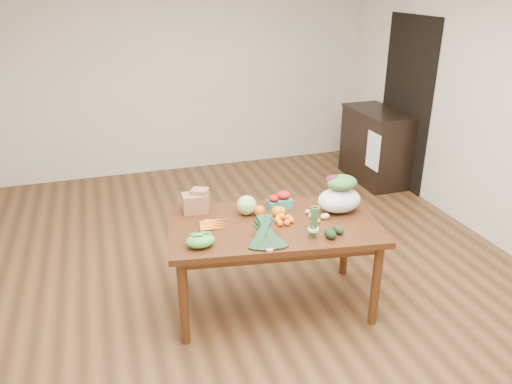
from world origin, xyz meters
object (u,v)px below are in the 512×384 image
object	(u,v)px
paper_bag	(195,201)
cabbage	(247,205)
dining_table	(273,265)
cabinet	(375,146)
asparagus_bundle	(314,222)
mandarin_cluster	(282,218)
salad_bag	(340,195)
kale_bunch	(267,235)

from	to	relation	value
paper_bag	cabbage	xyz separation A→B (m)	(0.38, -0.17, -0.01)
dining_table	paper_bag	distance (m)	0.81
cabinet	asparagus_bundle	bearing A→B (deg)	-128.61
paper_bag	mandarin_cluster	xyz separation A→B (m)	(0.60, -0.39, -0.05)
paper_bag	cabinet	bearing A→B (deg)	33.67
paper_bag	cabbage	world-z (taller)	paper_bag
paper_bag	mandarin_cluster	bearing A→B (deg)	-32.95
paper_bag	asparagus_bundle	xyz separation A→B (m)	(0.73, -0.69, 0.03)
mandarin_cluster	salad_bag	distance (m)	0.52
mandarin_cluster	kale_bunch	size ratio (longest dim) A/B	0.45
dining_table	asparagus_bundle	xyz separation A→B (m)	(0.19, -0.30, 0.50)
cabbage	mandarin_cluster	xyz separation A→B (m)	(0.22, -0.22, -0.04)
asparagus_bundle	cabbage	bearing A→B (deg)	133.09
dining_table	cabinet	world-z (taller)	cabinet
kale_bunch	asparagus_bundle	size ratio (longest dim) A/B	1.60
dining_table	salad_bag	distance (m)	0.77
dining_table	paper_bag	xyz separation A→B (m)	(-0.54, 0.38, 0.47)
dining_table	salad_bag	bearing A→B (deg)	12.82
mandarin_cluster	salad_bag	world-z (taller)	salad_bag
salad_bag	paper_bag	bearing A→B (deg)	162.66
kale_bunch	dining_table	bearing A→B (deg)	71.29
dining_table	mandarin_cluster	bearing A→B (deg)	4.33
cabinet	paper_bag	xyz separation A→B (m)	(-2.74, -1.82, 0.37)
cabbage	asparagus_bundle	size ratio (longest dim) A/B	0.63
cabbage	mandarin_cluster	size ratio (longest dim) A/B	0.87
paper_bag	mandarin_cluster	size ratio (longest dim) A/B	1.45
mandarin_cluster	dining_table	bearing A→B (deg)	175.36
cabbage	mandarin_cluster	bearing A→B (deg)	-44.78
cabinet	mandarin_cluster	xyz separation A→B (m)	(-2.13, -2.21, 0.32)
salad_bag	kale_bunch	bearing A→B (deg)	-154.79
paper_bag	kale_bunch	distance (m)	0.79
paper_bag	cabbage	distance (m)	0.42
kale_bunch	salad_bag	distance (m)	0.81
cabbage	kale_bunch	size ratio (longest dim) A/B	0.39
cabinet	kale_bunch	distance (m)	3.47
dining_table	cabinet	bearing A→B (deg)	54.07
dining_table	cabinet	distance (m)	3.12
cabbage	asparagus_bundle	bearing A→B (deg)	-55.88
salad_bag	cabinet	bearing A→B (deg)	53.10
paper_bag	kale_bunch	size ratio (longest dim) A/B	0.65
kale_bunch	asparagus_bundle	bearing A→B (deg)	9.41
asparagus_bundle	salad_bag	distance (m)	0.51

